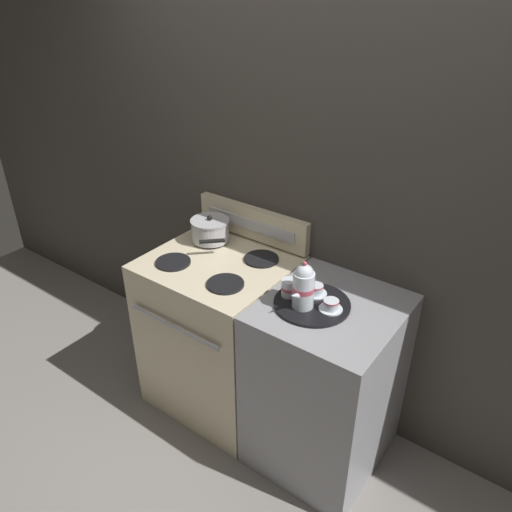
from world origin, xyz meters
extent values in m
plane|color=gray|center=(0.00, 0.00, 0.00)|extent=(6.00, 6.00, 0.00)
cube|color=#423D38|center=(0.00, 0.35, 1.10)|extent=(6.00, 0.05, 2.20)
cube|color=beige|center=(-0.31, 0.00, 0.47)|extent=(0.73, 0.66, 0.94)
cylinder|color=silver|center=(-0.31, -0.35, 0.73)|extent=(0.58, 0.02, 0.02)
cylinder|color=black|center=(-0.48, 0.15, 0.94)|extent=(0.18, 0.18, 0.01)
cylinder|color=black|center=(-0.13, 0.15, 0.94)|extent=(0.18, 0.18, 0.01)
cylinder|color=black|center=(-0.48, -0.15, 0.94)|extent=(0.18, 0.18, 0.01)
cylinder|color=black|center=(-0.13, -0.15, 0.94)|extent=(0.18, 0.18, 0.01)
cube|color=beige|center=(-0.31, 0.31, 1.04)|extent=(0.71, 0.05, 0.18)
cube|color=#B7B7BC|center=(-0.31, 0.28, 1.04)|extent=(0.58, 0.01, 0.06)
cube|color=#939399|center=(0.37, 0.00, 0.47)|extent=(0.61, 0.66, 0.94)
cylinder|color=#B7B7BC|center=(-0.48, 0.15, 1.00)|extent=(0.21, 0.21, 0.11)
cylinder|color=#B7B7BC|center=(-0.48, 0.15, 1.06)|extent=(0.21, 0.21, 0.01)
sphere|color=black|center=(-0.48, 0.15, 1.08)|extent=(0.03, 0.03, 0.03)
cylinder|color=black|center=(-0.36, 0.03, 1.03)|extent=(0.11, 0.11, 0.02)
cylinder|color=black|center=(0.29, -0.04, 0.94)|extent=(0.35, 0.35, 0.01)
cylinder|color=silver|center=(0.27, -0.09, 1.04)|extent=(0.10, 0.10, 0.17)
cylinder|color=#C6475B|center=(0.27, -0.09, 1.05)|extent=(0.10, 0.10, 0.02)
sphere|color=silver|center=(0.27, -0.09, 1.12)|extent=(0.08, 0.08, 0.08)
sphere|color=#C6475B|center=(0.27, -0.09, 1.17)|extent=(0.02, 0.02, 0.02)
cone|color=silver|center=(0.27, -0.17, 1.05)|extent=(0.03, 0.07, 0.06)
cylinder|color=silver|center=(0.26, 0.02, 0.95)|extent=(0.11, 0.11, 0.01)
cylinder|color=silver|center=(0.26, 0.02, 0.98)|extent=(0.07, 0.07, 0.04)
cylinder|color=#C6475B|center=(0.26, 0.02, 1.00)|extent=(0.07, 0.07, 0.01)
cylinder|color=silver|center=(0.38, -0.04, 0.95)|extent=(0.11, 0.11, 0.01)
cylinder|color=silver|center=(0.38, -0.04, 0.98)|extent=(0.07, 0.07, 0.04)
cylinder|color=#C6475B|center=(0.38, -0.04, 1.00)|extent=(0.07, 0.07, 0.01)
cylinder|color=silver|center=(0.17, -0.06, 0.99)|extent=(0.07, 0.07, 0.08)
cylinder|color=#C6475B|center=(0.17, -0.06, 0.99)|extent=(0.07, 0.07, 0.01)
camera|label=1|loc=(1.17, -1.68, 2.25)|focal=35.00mm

